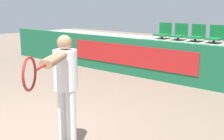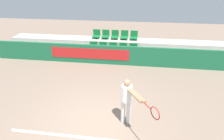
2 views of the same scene
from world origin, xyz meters
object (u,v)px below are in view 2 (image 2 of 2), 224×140
stadium_chair_0 (93,47)px  stadium_chair_4 (133,49)px  stadium_chair_7 (115,35)px  stadium_chair_6 (106,35)px  stadium_chair_2 (113,48)px  stadium_chair_8 (124,36)px  stadium_chair_3 (123,49)px  stadium_chair_9 (134,36)px  stadium_chair_1 (103,48)px  stadium_chair_5 (96,35)px  tennis_player (128,99)px

stadium_chair_0 → stadium_chair_4: 2.25m
stadium_chair_0 → stadium_chair_7: 1.55m
stadium_chair_0 → stadium_chair_6: stadium_chair_6 is taller
stadium_chair_2 → stadium_chair_6: 1.20m
stadium_chair_6 → stadium_chair_8: same height
stadium_chair_3 → stadium_chair_9: bearing=59.8°
stadium_chair_3 → stadium_chair_8: bearing=90.0°
stadium_chair_4 → stadium_chair_3: bearing=180.0°
stadium_chair_0 → stadium_chair_3: size_ratio=1.00×
stadium_chair_1 → stadium_chair_5: size_ratio=1.00×
stadium_chair_6 → stadium_chair_9: (1.68, 0.00, 0.00)m
stadium_chair_2 → stadium_chair_3: (0.56, 0.00, 0.00)m
stadium_chair_6 → stadium_chair_8: 1.12m
stadium_chair_3 → stadium_chair_4: bearing=0.0°
stadium_chair_8 → stadium_chair_9: bearing=0.0°
stadium_chair_0 → stadium_chair_9: bearing=23.3°
stadium_chair_2 → stadium_chair_7: size_ratio=1.00×
stadium_chair_3 → stadium_chair_6: stadium_chair_6 is taller
stadium_chair_1 → stadium_chair_8: stadium_chair_8 is taller
stadium_chair_4 → tennis_player: tennis_player is taller
stadium_chair_3 → stadium_chair_0: bearing=180.0°
stadium_chair_3 → stadium_chair_8: (0.00, 0.97, 0.45)m
stadium_chair_1 → stadium_chair_6: (0.00, 0.97, 0.45)m
stadium_chair_0 → stadium_chair_7: bearing=40.7°
stadium_chair_6 → stadium_chair_2: bearing=-59.8°
stadium_chair_4 → stadium_chair_8: 1.20m
stadium_chair_9 → stadium_chair_1: bearing=-150.2°
stadium_chair_0 → stadium_chair_7: size_ratio=1.00×
stadium_chair_6 → stadium_chair_7: bearing=0.0°
stadium_chair_1 → stadium_chair_7: size_ratio=1.00×
stadium_chair_2 → stadium_chair_9: size_ratio=1.00×
stadium_chair_6 → stadium_chair_9: 1.68m
stadium_chair_1 → stadium_chair_7: bearing=59.8°
stadium_chair_0 → stadium_chair_2: size_ratio=1.00×
stadium_chair_5 → tennis_player: 6.30m
stadium_chair_8 → stadium_chair_9: same height
stadium_chair_0 → stadium_chair_1: 0.56m
stadium_chair_5 → stadium_chair_7: same height
stadium_chair_2 → stadium_chair_6: stadium_chair_6 is taller
stadium_chair_1 → stadium_chair_3: same height
stadium_chair_3 → stadium_chair_9: stadium_chair_9 is taller
stadium_chair_8 → stadium_chair_9: (0.56, 0.00, 0.00)m
tennis_player → stadium_chair_6: bearing=70.8°
stadium_chair_4 → stadium_chair_8: stadium_chair_8 is taller
stadium_chair_3 → stadium_chair_4: size_ratio=1.00×
stadium_chair_2 → stadium_chair_7: 1.06m
stadium_chair_4 → stadium_chair_5: size_ratio=1.00×
stadium_chair_4 → stadium_chair_0: bearing=180.0°
stadium_chair_2 → stadium_chair_4: same height
stadium_chair_2 → stadium_chair_8: 1.20m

